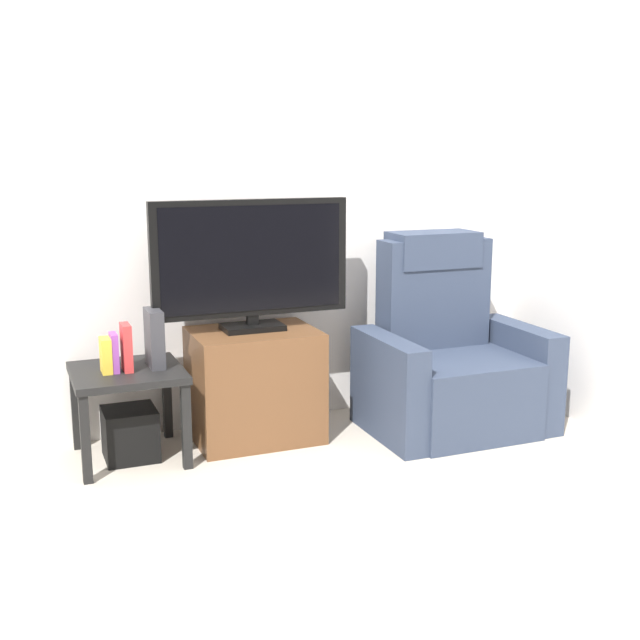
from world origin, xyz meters
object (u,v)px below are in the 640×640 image
object	(u,v)px
subwoofer_box	(130,434)
book_rightmost	(126,347)
recliner_armchair	(450,361)
game_console	(154,338)
side_table	(128,384)
television	(251,262)
book_middle	(114,353)
book_leftmost	(106,355)
tv_stand	(255,385)

from	to	relation	value
subwoofer_box	book_rightmost	size ratio (longest dim) A/B	1.11
recliner_armchair	game_console	distance (m)	1.64
subwoofer_box	book_rightmost	world-z (taller)	book_rightmost
side_table	television	bearing A→B (deg)	5.31
book_middle	book_leftmost	bearing A→B (deg)	180.00
game_console	recliner_armchair	bearing A→B (deg)	-5.79
book_leftmost	game_console	size ratio (longest dim) A/B	0.59
tv_stand	recliner_armchair	size ratio (longest dim) A/B	0.61
game_console	book_middle	bearing A→B (deg)	-171.64
tv_stand	subwoofer_box	bearing A→B (deg)	-176.29
recliner_armchair	book_rightmost	xyz separation A→B (m)	(-1.76, 0.13, 0.21)
tv_stand	book_rightmost	world-z (taller)	book_rightmost
side_table	game_console	size ratio (longest dim) A/B	1.86
tv_stand	book_rightmost	bearing A→B (deg)	-174.60
recliner_armchair	book_leftmost	world-z (taller)	recliner_armchair
subwoofer_box	game_console	xyz separation A→B (m)	(0.15, 0.01, 0.48)
subwoofer_box	book_leftmost	distance (m)	0.44
recliner_armchair	side_table	world-z (taller)	recliner_armchair
side_table	game_console	bearing A→B (deg)	3.95
tv_stand	book_rightmost	xyz separation A→B (m)	(-0.67, -0.06, 0.28)
book_leftmost	tv_stand	bearing A→B (deg)	4.70
subwoofer_box	game_console	bearing A→B (deg)	3.95
side_table	book_rightmost	world-z (taller)	book_rightmost
subwoofer_box	book_middle	distance (m)	0.44
television	game_console	distance (m)	0.64
subwoofer_box	book_leftmost	bearing A→B (deg)	-168.69
side_table	book_rightmost	xyz separation A→B (m)	(0.00, -0.02, 0.19)
recliner_armchair	television	bearing A→B (deg)	166.71
tv_stand	recliner_armchair	world-z (taller)	recliner_armchair
tv_stand	side_table	xyz separation A→B (m)	(-0.68, -0.04, 0.09)
tv_stand	book_leftmost	distance (m)	0.82
book_leftmost	book_middle	size ratio (longest dim) A/B	0.89
book_middle	game_console	size ratio (longest dim) A/B	0.66
recliner_armchair	book_rightmost	bearing A→B (deg)	173.65
television	side_table	distance (m)	0.89
television	recliner_armchair	distance (m)	1.25
recliner_armchair	book_leftmost	size ratio (longest dim) A/B	6.25
tv_stand	television	world-z (taller)	television
book_leftmost	side_table	bearing A→B (deg)	11.31
book_middle	game_console	world-z (taller)	game_console
side_table	book_rightmost	distance (m)	0.19
tv_stand	recliner_armchair	distance (m)	1.11
game_console	television	bearing A→B (deg)	5.68
television	recliner_armchair	bearing A→B (deg)	-11.29
television	book_middle	world-z (taller)	television
television	game_console	size ratio (longest dim) A/B	3.63
subwoofer_box	side_table	bearing A→B (deg)	-45.00
book_rightmost	book_leftmost	bearing A→B (deg)	180.00
book_leftmost	book_rightmost	world-z (taller)	book_rightmost
recliner_armchair	side_table	xyz separation A→B (m)	(-1.76, 0.15, 0.02)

